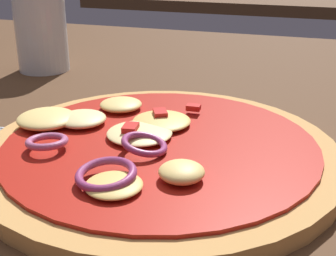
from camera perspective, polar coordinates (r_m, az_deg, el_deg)
name	(u,v)px	position (r m, az deg, el deg)	size (l,w,h in m)	color
dining_table	(92,185)	(0.37, -9.09, -6.82)	(1.18, 1.09, 0.03)	#4C301C
pizza	(155,150)	(0.37, -1.56, -2.64)	(0.28, 0.28, 0.03)	tan
beer_glass	(41,34)	(0.63, -14.93, 10.87)	(0.06, 0.06, 0.10)	silver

